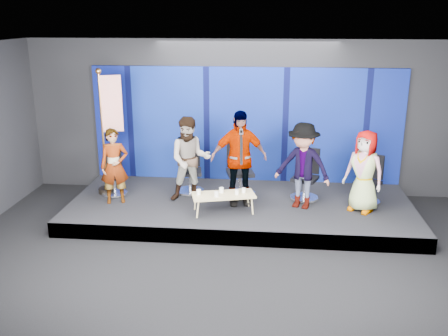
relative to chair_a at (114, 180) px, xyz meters
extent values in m
plane|color=black|center=(2.73, -2.66, -0.61)|extent=(10.00, 10.00, 0.00)
cube|color=black|center=(2.73, 1.34, 1.14)|extent=(10.00, 0.02, 3.50)
cube|color=black|center=(2.73, -6.66, 1.14)|extent=(10.00, 0.02, 3.50)
cube|color=black|center=(2.73, -2.66, 2.89)|extent=(10.00, 8.00, 0.02)
cube|color=black|center=(2.73, -0.16, -0.46)|extent=(7.00, 3.00, 0.30)
cube|color=#070D55|center=(2.73, 1.29, 0.99)|extent=(7.00, 0.08, 2.60)
cylinder|color=silver|center=(0.02, -0.05, -0.29)|extent=(0.68, 0.68, 0.05)
cylinder|color=silver|center=(0.02, -0.05, -0.08)|extent=(0.06, 0.06, 0.36)
cube|color=black|center=(0.02, -0.05, 0.10)|extent=(0.55, 0.55, 0.06)
cube|color=black|center=(-0.05, 0.16, 0.39)|extent=(0.39, 0.17, 0.49)
imported|color=black|center=(0.19, -0.46, 0.46)|extent=(0.65, 0.53, 1.54)
cylinder|color=silver|center=(1.61, 0.25, -0.28)|extent=(0.71, 0.71, 0.06)
cylinder|color=silver|center=(1.61, 0.25, -0.05)|extent=(0.07, 0.07, 0.41)
cube|color=black|center=(1.61, 0.25, 0.16)|extent=(0.57, 0.57, 0.07)
cube|color=black|center=(1.56, 0.49, 0.49)|extent=(0.45, 0.13, 0.56)
imported|color=black|center=(1.69, -0.20, 0.57)|extent=(0.96, 0.80, 1.76)
cylinder|color=silver|center=(2.69, 0.16, -0.28)|extent=(0.81, 0.81, 0.07)
cylinder|color=silver|center=(2.69, 0.16, -0.02)|extent=(0.08, 0.08, 0.45)
cube|color=black|center=(2.69, 0.16, 0.20)|extent=(0.65, 0.65, 0.08)
cube|color=black|center=(2.63, 0.42, 0.57)|extent=(0.49, 0.17, 0.61)
imported|color=black|center=(2.69, -0.29, 0.65)|extent=(1.21, 0.73, 1.93)
cylinder|color=silver|center=(4.04, 0.07, -0.28)|extent=(0.78, 0.78, 0.06)
cylinder|color=silver|center=(4.04, 0.07, -0.05)|extent=(0.07, 0.07, 0.40)
cube|color=black|center=(4.04, 0.07, 0.15)|extent=(0.62, 0.62, 0.07)
cube|color=black|center=(4.13, 0.30, 0.48)|extent=(0.43, 0.20, 0.55)
imported|color=black|center=(3.96, -0.37, 0.55)|extent=(1.27, 1.00, 1.72)
cylinder|color=silver|center=(5.30, -0.01, -0.29)|extent=(0.78, 0.78, 0.06)
cylinder|color=silver|center=(5.30, -0.01, -0.07)|extent=(0.07, 0.07, 0.37)
cube|color=black|center=(5.30, -0.01, 0.12)|extent=(0.63, 0.63, 0.07)
cube|color=black|center=(5.43, 0.17, 0.43)|extent=(0.36, 0.28, 0.51)
imported|color=black|center=(5.13, -0.43, 0.49)|extent=(0.94, 0.88, 1.61)
cube|color=tan|center=(2.43, -0.79, 0.04)|extent=(1.30, 0.82, 0.04)
cylinder|color=tan|center=(1.98, -1.13, -0.15)|extent=(0.03, 0.03, 0.33)
cylinder|color=tan|center=(1.87, -0.74, -0.15)|extent=(0.03, 0.03, 0.33)
cylinder|color=tan|center=(3.00, -0.85, -0.15)|extent=(0.03, 0.03, 0.33)
cylinder|color=tan|center=(2.89, -0.46, -0.15)|extent=(0.03, 0.03, 0.33)
cylinder|color=white|center=(1.96, -0.86, 0.11)|extent=(0.08, 0.08, 0.10)
cylinder|color=white|center=(2.32, -0.94, 0.11)|extent=(0.08, 0.08, 0.10)
cylinder|color=white|center=(2.39, -0.71, 0.11)|extent=(0.09, 0.09, 0.10)
cylinder|color=white|center=(2.69, -0.77, 0.10)|extent=(0.08, 0.08, 0.09)
cylinder|color=white|center=(2.82, -0.66, 0.10)|extent=(0.08, 0.08, 0.09)
cylinder|color=black|center=(-0.19, 0.05, -0.26)|extent=(0.36, 0.36, 0.11)
cylinder|color=#D59044|center=(-0.19, 0.05, 1.02)|extent=(0.05, 0.05, 2.44)
sphere|color=#D59044|center=(-0.19, 0.05, 2.30)|extent=(0.12, 0.12, 0.12)
cube|color=#AD1713|center=(0.03, 0.10, 1.63)|extent=(0.42, 0.20, 1.17)
camera|label=1|loc=(3.35, -9.82, 3.39)|focal=40.00mm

